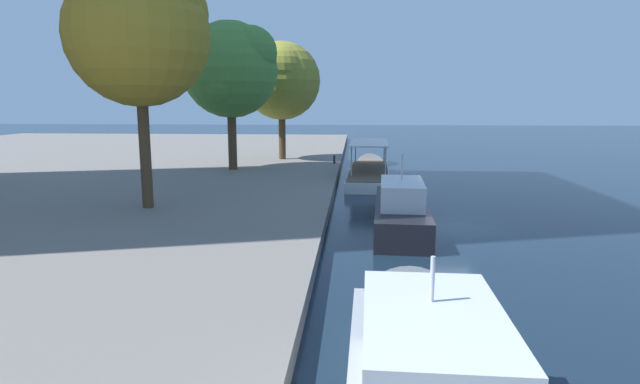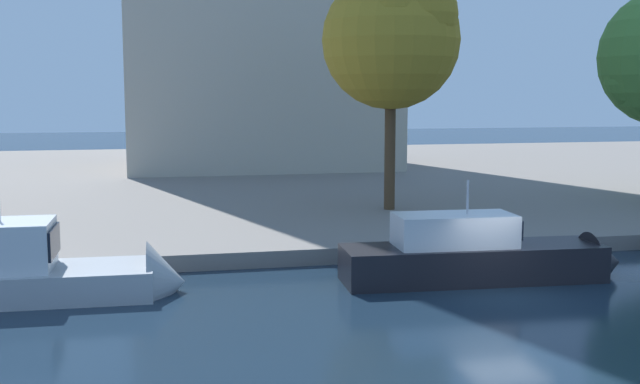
% 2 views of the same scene
% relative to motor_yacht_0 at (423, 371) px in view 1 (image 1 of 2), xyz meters
% --- Properties ---
extents(ground_plane, '(220.00, 220.00, 0.00)m').
position_rel_motor_yacht_0_xyz_m(ground_plane, '(14.74, -3.10, -0.73)').
color(ground_plane, '#142333').
extents(motor_yacht_0, '(9.90, 3.12, 4.35)m').
position_rel_motor_yacht_0_xyz_m(motor_yacht_0, '(0.00, 0.00, 0.00)').
color(motor_yacht_0, '#9EA3A8').
rests_on(motor_yacht_0, ground_plane).
extents(motor_yacht_1, '(10.15, 2.84, 4.19)m').
position_rel_motor_yacht_0_xyz_m(motor_yacht_1, '(15.09, -0.83, -0.00)').
color(motor_yacht_1, black).
rests_on(motor_yacht_1, ground_plane).
extents(tour_boat_2, '(14.07, 3.47, 4.14)m').
position_rel_motor_yacht_0_xyz_m(tour_boat_2, '(30.90, 0.27, -0.47)').
color(tour_boat_2, silver).
rests_on(tour_boat_2, ground_plane).
extents(mooring_bollard_0, '(0.22, 0.22, 0.73)m').
position_rel_motor_yacht_0_xyz_m(mooring_bollard_0, '(35.03, 3.17, 0.29)').
color(mooring_bollard_0, '#2D2D33').
rests_on(mooring_bollard_0, dock_promenade).
extents(tree_0, '(7.34, 7.39, 11.35)m').
position_rel_motor_yacht_0_xyz_m(tree_0, '(30.40, 10.79, 7.63)').
color(tree_0, '#4C3823').
rests_on(tree_0, dock_promenade).
extents(tree_2, '(7.07, 7.07, 10.68)m').
position_rel_motor_yacht_0_xyz_m(tree_2, '(38.01, 8.13, 7.23)').
color(tree_2, '#4C3823').
rests_on(tree_2, dock_promenade).
extents(tree_3, '(6.82, 6.82, 11.82)m').
position_rel_motor_yacht_0_xyz_m(tree_3, '(15.66, 11.47, 8.59)').
color(tree_3, '#4C3823').
rests_on(tree_3, dock_promenade).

